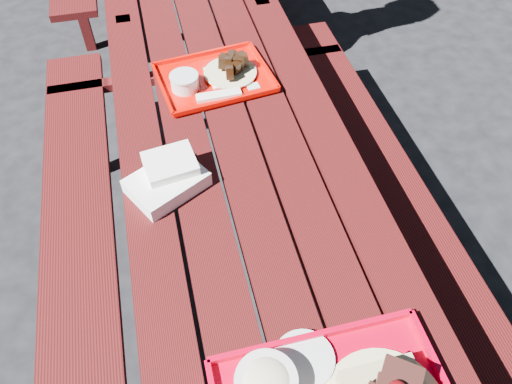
# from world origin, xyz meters

# --- Properties ---
(ground) EXTENTS (60.00, 60.00, 0.00)m
(ground) POSITION_xyz_m (0.00, 0.00, 0.00)
(ground) COLOR black
(ground) RESTS_ON ground
(picnic_table_near) EXTENTS (1.41, 2.40, 0.75)m
(picnic_table_near) POSITION_xyz_m (-0.00, 0.00, 0.56)
(picnic_table_near) COLOR #440D0D
(picnic_table_near) RESTS_ON ground
(far_tray) EXTENTS (0.43, 0.35, 0.07)m
(far_tray) POSITION_xyz_m (-0.01, 0.45, 0.77)
(far_tray) COLOR #D70700
(far_tray) RESTS_ON picnic_table_near
(white_cloth) EXTENTS (0.26, 0.24, 0.09)m
(white_cloth) POSITION_xyz_m (-0.23, -0.01, 0.79)
(white_cloth) COLOR white
(white_cloth) RESTS_ON picnic_table_near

